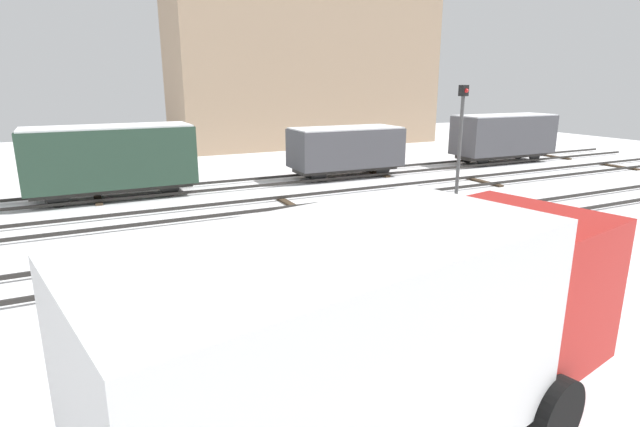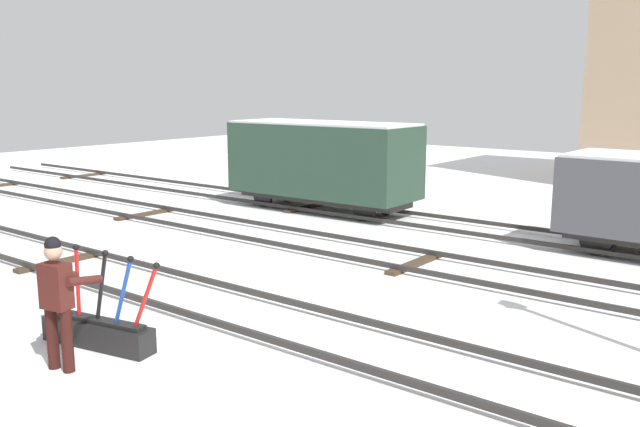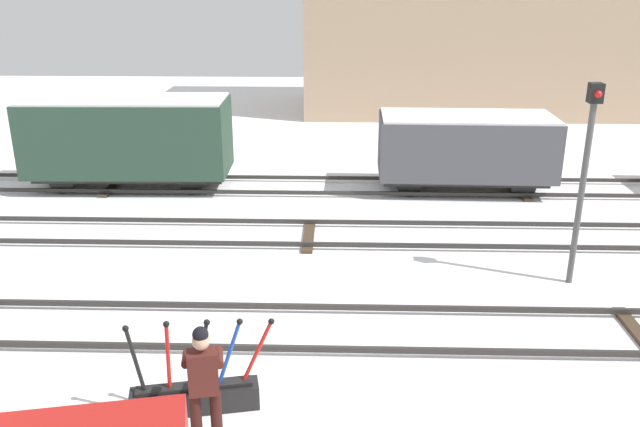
% 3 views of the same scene
% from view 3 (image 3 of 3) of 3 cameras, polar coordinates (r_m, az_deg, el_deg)
% --- Properties ---
extents(ground_plane, '(60.00, 60.00, 0.00)m').
position_cam_3_polar(ground_plane, '(11.65, -1.97, -10.24)').
color(ground_plane, white).
extents(track_main_line, '(44.00, 1.94, 0.18)m').
position_cam_3_polar(track_main_line, '(11.59, -1.98, -9.76)').
color(track_main_line, '#2D2B28').
rests_on(track_main_line, ground_plane).
extents(track_siding_near, '(44.00, 1.94, 0.18)m').
position_cam_3_polar(track_siding_near, '(15.56, -0.97, -1.72)').
color(track_siding_near, '#2D2B28').
rests_on(track_siding_near, ground_plane).
extents(track_siding_far, '(44.00, 1.94, 0.18)m').
position_cam_3_polar(track_siding_far, '(19.06, -0.45, 2.43)').
color(track_siding_far, '#2D2B28').
rests_on(track_siding_far, ground_plane).
extents(switch_lever_frame, '(2.05, 0.72, 1.45)m').
position_cam_3_polar(switch_lever_frame, '(9.87, -10.67, -15.06)').
color(switch_lever_frame, black).
rests_on(switch_lever_frame, ground_plane).
extents(rail_worker, '(0.63, 0.76, 1.77)m').
position_cam_3_polar(rail_worker, '(8.80, -9.99, -13.92)').
color(rail_worker, '#351511').
rests_on(rail_worker, ground_plane).
extents(signal_post, '(0.24, 0.32, 3.99)m').
position_cam_3_polar(signal_post, '(13.52, 21.88, 3.83)').
color(signal_post, '#4C4C4C').
rests_on(signal_post, ground_plane).
extents(freight_car_near_switch, '(5.69, 2.20, 2.60)m').
position_cam_3_polar(freight_car_near_switch, '(19.62, -16.19, 6.29)').
color(freight_car_near_switch, '#2D2B28').
rests_on(freight_car_near_switch, ground_plane).
extents(freight_car_mid_siding, '(4.86, 2.23, 2.18)m').
position_cam_3_polar(freight_car_mid_siding, '(19.06, 12.42, 5.58)').
color(freight_car_mid_siding, '#2D2B28').
rests_on(freight_car_mid_siding, ground_plane).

